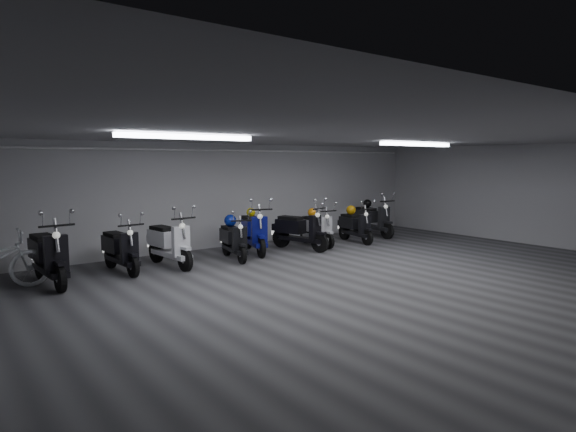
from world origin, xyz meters
TOP-DOWN VIEW (x-y plane):
  - floor at (0.00, 0.00)m, footprint 14.00×10.00m
  - ceiling at (0.00, 0.00)m, footprint 14.00×10.00m
  - back_wall at (0.00, 5.00)m, footprint 14.00×0.01m
  - right_wall at (7.00, 0.00)m, footprint 0.01×10.00m
  - fluor_strip_left at (-3.00, 1.00)m, footprint 2.40×0.18m
  - fluor_strip_right at (3.00, 1.00)m, footprint 2.40×0.18m
  - conduit at (0.00, 4.92)m, footprint 13.60×0.05m
  - scooter_0 at (-4.77, 3.35)m, footprint 0.79×2.04m
  - scooter_1 at (-3.34, 3.58)m, footprint 0.71×1.81m
  - scooter_2 at (-2.29, 3.49)m, footprint 0.83×1.95m
  - scooter_3 at (-0.76, 3.31)m, footprint 0.87×1.74m
  - scooter_4 at (0.07, 3.71)m, footprint 1.22×2.06m
  - scooter_5 at (1.28, 3.34)m, footprint 1.12×1.99m
  - scooter_6 at (2.02, 3.52)m, footprint 0.77×1.75m
  - scooter_8 at (3.30, 3.30)m, footprint 0.83×1.76m
  - scooter_9 at (4.53, 3.78)m, footprint 0.78×1.95m
  - helmet_0 at (-0.71, 3.54)m, footprint 0.29×0.29m
  - helmet_1 at (2.05, 3.75)m, footprint 0.25×0.25m
  - helmet_2 at (0.16, 3.97)m, footprint 0.23×0.23m
  - helmet_3 at (3.34, 3.53)m, footprint 0.27×0.27m
  - helmet_4 at (4.55, 4.04)m, footprint 0.26×0.26m

SIDE VIEW (x-z plane):
  - floor at x=0.00m, z-range -0.01..0.00m
  - scooter_3 at x=-0.76m, z-range 0.00..1.23m
  - scooter_8 at x=3.30m, z-range 0.00..1.26m
  - scooter_6 at x=2.02m, z-range 0.00..1.26m
  - scooter_1 at x=-3.34m, z-range 0.00..1.32m
  - scooter_5 at x=1.28m, z-range 0.00..1.41m
  - scooter_2 at x=-2.29m, z-range 0.00..1.41m
  - scooter_9 at x=4.53m, z-range 0.00..1.42m
  - scooter_4 at x=0.07m, z-range 0.00..1.46m
  - scooter_0 at x=-4.77m, z-range 0.00..1.49m
  - helmet_1 at x=2.05m, z-range 0.78..1.03m
  - helmet_0 at x=-0.71m, z-range 0.76..1.06m
  - helmet_3 at x=3.34m, z-range 0.78..1.05m
  - helmet_4 at x=4.55m, z-range 0.88..1.14m
  - helmet_2 at x=0.16m, z-range 0.90..1.13m
  - back_wall at x=0.00m, z-range 0.00..2.80m
  - right_wall at x=7.00m, z-range 0.00..2.80m
  - conduit at x=0.00m, z-range 2.59..2.65m
  - fluor_strip_left at x=-3.00m, z-range 2.70..2.78m
  - fluor_strip_right at x=3.00m, z-range 2.70..2.78m
  - ceiling at x=0.00m, z-range 2.80..2.81m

